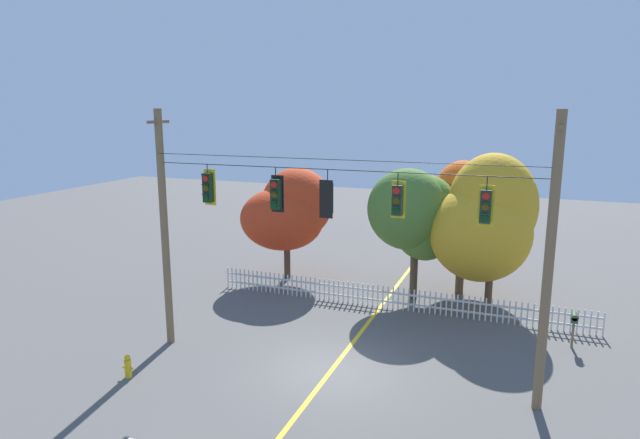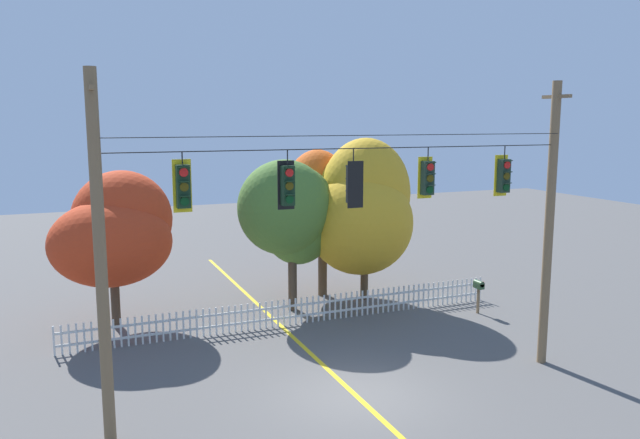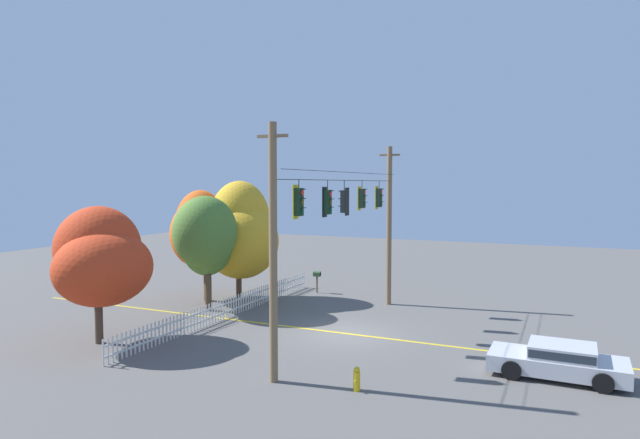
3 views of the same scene
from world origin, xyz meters
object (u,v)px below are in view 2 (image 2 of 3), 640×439
Objects in this scene: traffic_signal_northbound_secondary at (183,186)px; autumn_oak_far_east at (323,203)px; autumn_maple_far_west at (360,209)px; autumn_maple_near_fence at (117,232)px; traffic_signal_southbound_primary at (288,185)px; traffic_signal_eastbound_side at (503,176)px; traffic_signal_northbound_primary at (353,184)px; traffic_signal_westbound_side at (427,178)px; autumn_maple_mid at (291,211)px; roadside_mailbox at (479,287)px.

autumn_oak_far_east is at bearing 52.30° from traffic_signal_northbound_secondary.
autumn_maple_near_fence is at bearing 176.92° from autumn_maple_far_west.
traffic_signal_southbound_primary is 6.48m from traffic_signal_eastbound_side.
traffic_signal_eastbound_side is at bearing 0.23° from traffic_signal_northbound_primary.
traffic_signal_southbound_primary is 1.77m from traffic_signal_northbound_primary.
traffic_signal_westbound_side is 8.53m from autumn_maple_far_west.
traffic_signal_northbound_secondary is at bearing 180.00° from traffic_signal_southbound_primary.
autumn_maple_near_fence is at bearing 121.15° from traffic_signal_northbound_primary.
autumn_maple_far_west reaches higher than autumn_maple_mid.
traffic_signal_northbound_secondary is 4.30m from traffic_signal_northbound_primary.
autumn_maple_far_west is 5.13× the size of roadside_mailbox.
traffic_signal_southbound_primary is at bearing -117.22° from autumn_oak_far_east.
roadside_mailbox is (3.50, -3.25, -2.77)m from autumn_maple_far_west.
traffic_signal_northbound_primary is 2.20m from traffic_signal_westbound_side.
traffic_signal_northbound_secondary is 0.95× the size of traffic_signal_southbound_primary.
traffic_signal_northbound_secondary reaches higher than autumn_oak_far_east.
traffic_signal_southbound_primary is 8.78m from autumn_maple_mid.
autumn_oak_far_east is 4.74× the size of roadside_mailbox.
roadside_mailbox is (11.96, 4.80, -4.81)m from traffic_signal_northbound_secondary.
autumn_maple_near_fence is at bearing 111.76° from traffic_signal_southbound_primary.
autumn_maple_near_fence is 4.30× the size of roadside_mailbox.
traffic_signal_northbound_primary is (1.77, -0.02, -0.03)m from traffic_signal_southbound_primary.
traffic_signal_eastbound_side is (2.51, 0.00, -0.03)m from traffic_signal_westbound_side.
autumn_maple_far_west is (8.45, 8.05, -2.04)m from traffic_signal_northbound_secondary.
autumn_maple_mid is (2.97, 8.04, -1.89)m from traffic_signal_southbound_primary.
traffic_signal_northbound_primary is 9.28m from autumn_maple_far_west.
traffic_signal_northbound_primary reaches higher than roadside_mailbox.
traffic_signal_northbound_primary and traffic_signal_westbound_side have the same top height.
traffic_signal_northbound_primary is (4.30, -0.02, -0.11)m from traffic_signal_northbound_secondary.
traffic_signal_eastbound_side is 0.22× the size of autumn_maple_far_west.
traffic_signal_westbound_side is at bearing -179.99° from traffic_signal_eastbound_side.
autumn_maple_mid is at bearing 113.60° from traffic_signal_eastbound_side.
roadside_mailbox is at bearing 32.20° from traffic_signal_northbound_primary.
traffic_signal_northbound_secondary is at bearing 179.74° from traffic_signal_northbound_primary.
autumn_oak_far_east is at bearing 40.16° from autumn_maple_mid.
traffic_signal_northbound_primary is at bearing -0.26° from traffic_signal_northbound_secondary.
autumn_maple_far_west reaches higher than traffic_signal_eastbound_side.
traffic_signal_westbound_side is 0.22× the size of autumn_oak_far_east.
traffic_signal_westbound_side is 0.21× the size of autumn_maple_far_west.
traffic_signal_northbound_secondary is 6.50m from traffic_signal_westbound_side.
autumn_maple_far_west reaches higher than autumn_maple_near_fence.
autumn_maple_mid reaches higher than autumn_maple_near_fence.
traffic_signal_northbound_primary is 10.28m from autumn_maple_near_fence.
traffic_signal_southbound_primary is at bearing 180.00° from traffic_signal_eastbound_side.
roadside_mailbox is at bearing -42.84° from autumn_maple_far_west.
roadside_mailbox is (9.43, 4.80, -4.73)m from traffic_signal_southbound_primary.
traffic_signal_westbound_side is 11.55m from autumn_maple_near_fence.
traffic_signal_northbound_primary reaches higher than autumn_maple_mid.
traffic_signal_westbound_side is at bearing -49.21° from autumn_maple_near_fence.
traffic_signal_northbound_secondary reaches higher than roadside_mailbox.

